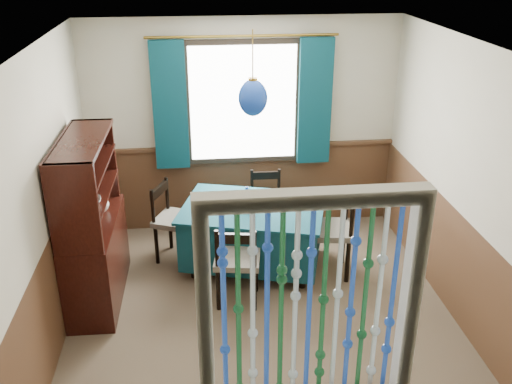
{
  "coord_description": "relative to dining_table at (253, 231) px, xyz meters",
  "views": [
    {
      "loc": [
        -0.54,
        -4.34,
        3.27
      ],
      "look_at": [
        0.01,
        0.65,
        1.02
      ],
      "focal_mm": 40.0,
      "sensor_mm": 36.0,
      "label": 1
    }
  ],
  "objects": [
    {
      "name": "floor",
      "position": [
        -0.01,
        -0.99,
        -0.41
      ],
      "size": [
        4.0,
        4.0,
        0.0
      ],
      "primitive_type": "plane",
      "color": "brown",
      "rests_on": "ground"
    },
    {
      "name": "ceiling",
      "position": [
        -0.01,
        -0.99,
        2.09
      ],
      "size": [
        4.0,
        4.0,
        0.0
      ],
      "primitive_type": "plane",
      "rotation": [
        3.14,
        0.0,
        0.0
      ],
      "color": "silver",
      "rests_on": "ground"
    },
    {
      "name": "wall_back",
      "position": [
        -0.01,
        1.01,
        0.84
      ],
      "size": [
        3.6,
        0.0,
        3.6
      ],
      "primitive_type": "plane",
      "rotation": [
        1.57,
        0.0,
        0.0
      ],
      "color": "beige",
      "rests_on": "ground"
    },
    {
      "name": "wall_front",
      "position": [
        -0.01,
        -2.99,
        0.84
      ],
      "size": [
        3.6,
        0.0,
        3.6
      ],
      "primitive_type": "plane",
      "rotation": [
        -1.57,
        0.0,
        0.0
      ],
      "color": "beige",
      "rests_on": "ground"
    },
    {
      "name": "wall_left",
      "position": [
        -1.81,
        -0.99,
        0.84
      ],
      "size": [
        0.0,
        4.0,
        4.0
      ],
      "primitive_type": "plane",
      "rotation": [
        1.57,
        0.0,
        1.57
      ],
      "color": "beige",
      "rests_on": "ground"
    },
    {
      "name": "wall_right",
      "position": [
        1.79,
        -0.99,
        0.84
      ],
      "size": [
        0.0,
        4.0,
        4.0
      ],
      "primitive_type": "plane",
      "rotation": [
        1.57,
        0.0,
        -1.57
      ],
      "color": "beige",
      "rests_on": "ground"
    },
    {
      "name": "wainscot_back",
      "position": [
        -0.01,
        0.99,
        0.09
      ],
      "size": [
        3.6,
        0.0,
        3.6
      ],
      "primitive_type": "plane",
      "rotation": [
        1.57,
        0.0,
        0.0
      ],
      "color": "#4B2F1C",
      "rests_on": "ground"
    },
    {
      "name": "wainscot_left",
      "position": [
        -1.8,
        -0.99,
        0.09
      ],
      "size": [
        0.0,
        4.0,
        4.0
      ],
      "primitive_type": "plane",
      "rotation": [
        1.57,
        0.0,
        1.57
      ],
      "color": "#4B2F1C",
      "rests_on": "ground"
    },
    {
      "name": "wainscot_right",
      "position": [
        1.77,
        -0.99,
        0.09
      ],
      "size": [
        0.0,
        4.0,
        4.0
      ],
      "primitive_type": "plane",
      "rotation": [
        1.57,
        0.0,
        -1.57
      ],
      "color": "#4B2F1C",
      "rests_on": "ground"
    },
    {
      "name": "window",
      "position": [
        -0.01,
        0.96,
        1.14
      ],
      "size": [
        1.32,
        0.12,
        1.42
      ],
      "primitive_type": "cube",
      "color": "black",
      "rests_on": "wall_back"
    },
    {
      "name": "doorway",
      "position": [
        -0.01,
        -2.93,
        0.64
      ],
      "size": [
        1.16,
        0.12,
        2.18
      ],
      "primitive_type": null,
      "color": "silver",
      "rests_on": "ground"
    },
    {
      "name": "dining_table",
      "position": [
        0.0,
        0.0,
        0.0
      ],
      "size": [
        1.68,
        1.37,
        0.7
      ],
      "rotation": [
        0.0,
        0.0,
        -0.28
      ],
      "color": "#0B333D",
      "rests_on": "floor"
    },
    {
      "name": "chair_near",
      "position": [
        -0.22,
        -0.67,
        0.05
      ],
      "size": [
        0.48,
        0.46,
        0.86
      ],
      "rotation": [
        0.0,
        0.0,
        -0.15
      ],
      "color": "black",
      "rests_on": "floor"
    },
    {
      "name": "chair_far",
      "position": [
        0.22,
        0.63,
        0.02
      ],
      "size": [
        0.41,
        0.39,
        0.81
      ],
      "rotation": [
        0.0,
        0.0,
        3.11
      ],
      "color": "black",
      "rests_on": "floor"
    },
    {
      "name": "chair_left",
      "position": [
        -0.84,
        0.26,
        0.06
      ],
      "size": [
        0.55,
        0.56,
        0.88
      ],
      "rotation": [
        0.0,
        0.0,
        -1.98
      ],
      "color": "black",
      "rests_on": "floor"
    },
    {
      "name": "chair_right",
      "position": [
        0.8,
        -0.23,
        0.08
      ],
      "size": [
        0.49,
        0.51,
        0.93
      ],
      "rotation": [
        0.0,
        0.0,
        1.45
      ],
      "color": "black",
      "rests_on": "floor"
    },
    {
      "name": "sideboard",
      "position": [
        -1.58,
        -0.42,
        0.17
      ],
      "size": [
        0.45,
        1.26,
        1.64
      ],
      "rotation": [
        0.0,
        0.0,
        -0.02
      ],
      "color": "black",
      "rests_on": "floor"
    },
    {
      "name": "pendant_lamp",
      "position": [
        0.0,
        0.0,
        1.45
      ],
      "size": [
        0.29,
        0.29,
        0.82
      ],
      "color": "olive",
      "rests_on": "ceiling"
    },
    {
      "name": "vase_table",
      "position": [
        -0.06,
        0.03,
        0.39
      ],
      "size": [
        0.24,
        0.24,
        0.2
      ],
      "primitive_type": "imported",
      "rotation": [
        0.0,
        0.0,
        -0.32
      ],
      "color": "#163B9B",
      "rests_on": "dining_table"
    },
    {
      "name": "bowl_shelf",
      "position": [
        -1.52,
        -0.67,
        0.74
      ],
      "size": [
        0.26,
        0.26,
        0.06
      ],
      "primitive_type": "imported",
      "rotation": [
        0.0,
        0.0,
        0.15
      ],
      "color": "beige",
      "rests_on": "sideboard"
    },
    {
      "name": "vase_sideboard",
      "position": [
        -1.52,
        -0.18,
        0.51
      ],
      "size": [
        0.21,
        0.21,
        0.2
      ],
      "primitive_type": "imported",
      "rotation": [
        0.0,
        0.0,
        0.11
      ],
      "color": "beige",
      "rests_on": "sideboard"
    }
  ]
}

